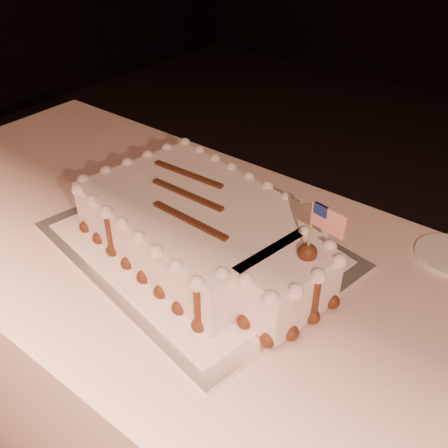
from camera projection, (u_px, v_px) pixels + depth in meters
The scene contains 4 objects.
banquet_table at pixel (288, 418), 1.18m from camera, with size 2.40×0.80×0.75m, color beige.
cake_board at pixel (196, 245), 1.11m from camera, with size 0.62×0.47×0.01m, color white.
doily at pixel (196, 243), 1.10m from camera, with size 0.56×0.42×0.00m, color white.
sheet_cake at pixel (205, 229), 1.05m from camera, with size 0.61×0.41×0.23m.
Camera 1 is at (0.31, -0.04, 1.43)m, focal length 40.00 mm.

